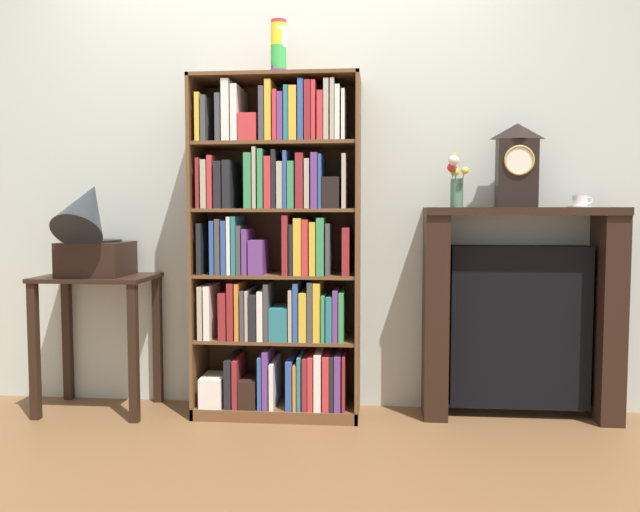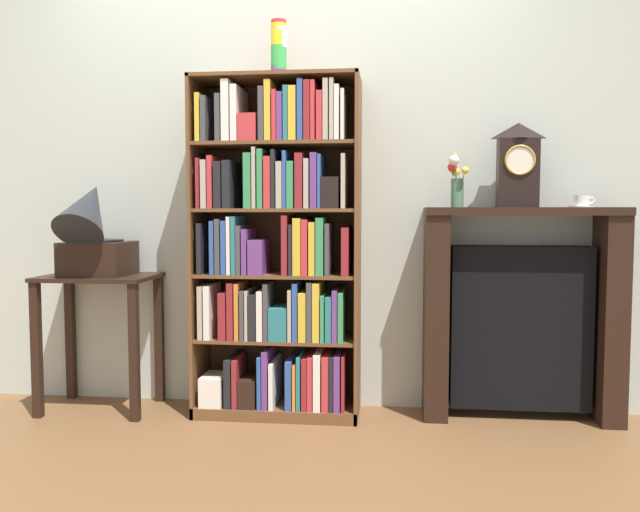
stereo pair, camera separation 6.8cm
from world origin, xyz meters
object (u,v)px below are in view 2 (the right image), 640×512
Objects in this scene: bookshelf at (278,254)px; flower_vase at (456,181)px; side_table_left at (100,311)px; teacup_with_saucer at (582,202)px; gramophone at (93,232)px; fireplace_mantel at (521,315)px; mantel_clock at (518,165)px; cup_stack at (279,49)px.

flower_vase is (0.91, 0.04, 0.37)m from bookshelf.
teacup_with_saucer is at bearing 1.65° from side_table_left.
side_table_left is 5.83× the size of teacup_with_saucer.
side_table_left is 1.29× the size of gramophone.
bookshelf is at bearing -176.69° from fireplace_mantel.
flower_vase is 2.20× the size of teacup_with_saucer.
fireplace_mantel is at bearing 2.41° from side_table_left.
fireplace_mantel is 8.72× the size of teacup_with_saucer.
flower_vase is (1.88, 0.06, 0.69)m from side_table_left.
side_table_left is 2.00m from flower_vase.
bookshelf reaches higher than mantel_clock.
side_table_left is 0.43m from gramophone.
mantel_clock reaches higher than gramophone.
gramophone is 2.26m from fireplace_mantel.
teacup_with_saucer is at bearing 0.44° from mantel_clock.
fireplace_mantel is at bearing 35.14° from mantel_clock.
mantel_clock reaches higher than flower_vase.
mantel_clock is at bearing -179.56° from teacup_with_saucer.
flower_vase is (0.90, 0.03, -0.68)m from cup_stack.
teacup_with_saucer is (2.50, 0.13, 0.15)m from gramophone.
flower_vase is (-0.34, -0.03, 0.68)m from fireplace_mantel.
fireplace_mantel is at bearing 3.94° from gramophone.
fireplace_mantel is at bearing 2.80° from cup_stack.
teacup_with_saucer reaches higher than fireplace_mantel.
flower_vase reaches higher than side_table_left.
fireplace_mantel is 0.76m from flower_vase.
mantel_clock is at bearing 3.37° from gramophone.
cup_stack reaches higher than side_table_left.
bookshelf reaches higher than fireplace_mantel.
fireplace_mantel is (1.24, 0.06, -1.36)m from cup_stack.
gramophone is at bearing -176.06° from fireplace_mantel.
teacup_with_saucer is (0.28, -0.02, 0.58)m from fireplace_mantel.
mantel_clock reaches higher than side_table_left.
bookshelf is 6.37× the size of flower_vase.
gramophone is 1.34× the size of mantel_clock.
bookshelf reaches higher than gramophone.
mantel_clock is at bearing 1.24° from flower_vase.
bookshelf is at bearing -177.74° from mantel_clock.
mantel_clock is at bearing 1.73° from cup_stack.
mantel_clock is at bearing 2.26° from bookshelf.
flower_vase is 0.63m from teacup_with_saucer.
bookshelf is at bearing -177.40° from flower_vase.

